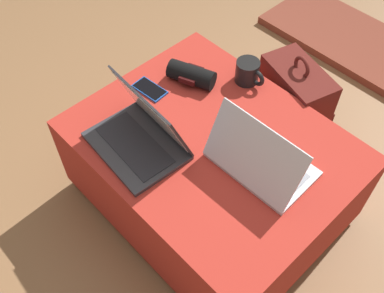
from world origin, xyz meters
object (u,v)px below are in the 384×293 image
object	(u,v)px
laptop_far	(259,160)
wrist_brace	(191,75)
coffee_mug	(248,72)
backpack	(293,109)
laptop_near	(141,134)
cell_phone	(149,90)

from	to	relation	value
laptop_far	wrist_brace	size ratio (longest dim) A/B	1.73
wrist_brace	coffee_mug	bearing A→B (deg)	47.87
backpack	coffee_mug	xyz separation A→B (m)	(-0.13, -0.20, 0.26)
laptop_near	coffee_mug	xyz separation A→B (m)	(0.04, 0.52, -0.00)
cell_phone	coffee_mug	distance (m)	0.40
laptop_far	cell_phone	size ratio (longest dim) A/B	2.47
backpack	wrist_brace	distance (m)	0.53
coffee_mug	cell_phone	bearing A→B (deg)	-125.48
cell_phone	wrist_brace	bearing A→B (deg)	-31.83
laptop_far	coffee_mug	bearing A→B (deg)	-44.58
laptop_near	cell_phone	size ratio (longest dim) A/B	2.51
laptop_far	coffee_mug	size ratio (longest dim) A/B	2.64
laptop_near	wrist_brace	bearing A→B (deg)	111.64
cell_phone	coffee_mug	bearing A→B (deg)	-40.40
laptop_near	wrist_brace	world-z (taller)	laptop_near
wrist_brace	backpack	bearing A→B (deg)	52.55
cell_phone	laptop_far	bearing A→B (deg)	-92.19
backpack	wrist_brace	bearing A→B (deg)	68.94
laptop_near	cell_phone	distance (m)	0.28
wrist_brace	coffee_mug	world-z (taller)	coffee_mug
backpack	coffee_mug	bearing A→B (deg)	73.41
laptop_far	backpack	distance (m)	0.60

